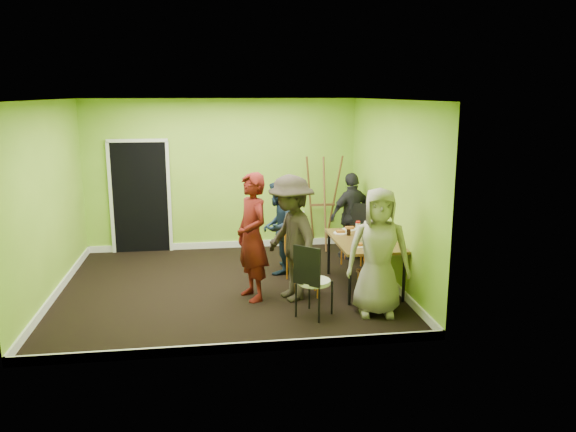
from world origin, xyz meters
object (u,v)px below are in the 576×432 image
chair_left_far (292,245)px  easel (323,203)px  thermos (358,231)px  person_back_end (352,216)px  person_left_near (291,238)px  orange_bottle (359,234)px  person_front_end (378,252)px  person_standing (252,237)px  chair_front_end (375,269)px  person_left_far (278,227)px  chair_bentwood (312,278)px  dining_table (364,243)px  blue_bottle (386,238)px  chair_left_near (300,261)px  chair_back_end (355,220)px

chair_left_far → easel: bearing=156.9°
thermos → person_back_end: 1.52m
person_left_near → person_back_end: bearing=125.2°
orange_bottle → person_front_end: (-0.07, -1.20, 0.06)m
person_standing → person_front_end: size_ratio=1.07×
chair_front_end → person_left_far: person_left_far is taller
person_standing → person_front_end: person_standing is taller
chair_left_far → orange_bottle: (0.97, -0.51, 0.28)m
chair_front_end → chair_bentwood: chair_bentwood is taller
dining_table → blue_bottle: blue_bottle is taller
orange_bottle → person_left_near: (-1.12, -0.49, 0.10)m
chair_front_end → easel: size_ratio=0.53×
chair_bentwood → thermos: 1.49m
dining_table → person_standing: 1.73m
orange_bottle → person_back_end: person_back_end is taller
person_left_far → thermos: bearing=76.6°
chair_left_near → chair_bentwood: bearing=4.4°
chair_left_far → chair_bentwood: size_ratio=0.92×
person_standing → person_left_far: (0.51, 1.14, -0.15)m
chair_back_end → easel: 0.97m
chair_back_end → person_front_end: 2.47m
chair_bentwood → dining_table: bearing=87.3°
chair_left_far → blue_bottle: blue_bottle is taller
orange_bottle → person_left_near: person_left_near is taller
chair_back_end → thermos: 1.37m
chair_left_near → blue_bottle: blue_bottle is taller
person_left_near → person_standing: bearing=-118.2°
chair_left_far → person_standing: (-0.70, -0.91, 0.40)m
chair_bentwood → person_standing: person_standing is taller
orange_bottle → person_left_near: size_ratio=0.05×
person_front_end → person_standing: bearing=163.1°
person_left_far → person_left_near: (0.03, -1.23, 0.13)m
chair_left_far → person_left_near: size_ratio=0.51×
easel → person_standing: (-1.53, -2.52, 0.04)m
person_left_near → person_back_end: size_ratio=1.17×
dining_table → orange_bottle: bearing=102.7°
person_standing → person_back_end: 2.64m
chair_back_end → blue_bottle: size_ratio=5.38×
thermos → orange_bottle: bearing=59.3°
orange_bottle → person_back_end: 1.43m
easel → person_left_near: 2.79m
dining_table → person_standing: bearing=-172.0°
chair_left_far → person_back_end: bearing=130.7°
chair_left_far → orange_bottle: 1.13m
person_back_end → easel: bearing=-84.0°
thermos → person_left_near: person_left_near is taller
chair_left_far → person_front_end: bearing=32.1°
blue_bottle → person_left_far: (-1.41, 1.20, -0.08)m
chair_back_end → easel: (-0.40, 0.87, 0.16)m
chair_left_near → orange_bottle: (0.97, 0.36, 0.28)m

